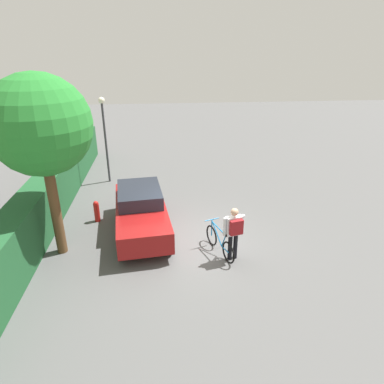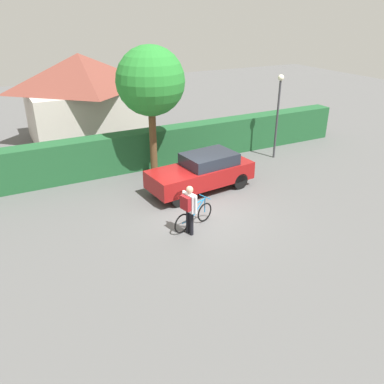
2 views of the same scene
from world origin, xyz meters
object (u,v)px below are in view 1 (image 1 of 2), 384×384
(person_rider, at_px, (234,229))
(street_lamp, at_px, (104,128))
(parked_car_near, at_px, (141,211))
(fire_hydrant, at_px, (97,211))
(bicycle, at_px, (220,242))
(tree_kerbside, at_px, (40,126))

(person_rider, height_order, street_lamp, street_lamp)
(parked_car_near, height_order, fire_hydrant, parked_car_near)
(person_rider, bearing_deg, fire_hydrant, 57.13)
(bicycle, height_order, street_lamp, street_lamp)
(person_rider, relative_size, street_lamp, 0.43)
(fire_hydrant, bearing_deg, person_rider, -122.87)
(tree_kerbside, relative_size, fire_hydrant, 6.68)
(tree_kerbside, bearing_deg, street_lamp, -7.05)
(parked_car_near, distance_m, street_lamp, 5.53)
(parked_car_near, relative_size, person_rider, 2.58)
(tree_kerbside, bearing_deg, bicycle, -96.90)
(parked_car_near, relative_size, tree_kerbside, 0.81)
(parked_car_near, distance_m, tree_kerbside, 4.18)
(person_rider, height_order, tree_kerbside, tree_kerbside)
(parked_car_near, relative_size, fire_hydrant, 5.41)
(parked_car_near, bearing_deg, street_lamp, 19.18)
(fire_hydrant, bearing_deg, parked_car_near, -117.90)
(parked_car_near, xyz_separation_m, bicycle, (-1.66, -2.46, -0.40))
(bicycle, bearing_deg, tree_kerbside, 83.10)
(parked_car_near, height_order, street_lamp, street_lamp)
(bicycle, distance_m, fire_hydrant, 4.85)
(bicycle, relative_size, person_rider, 0.99)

